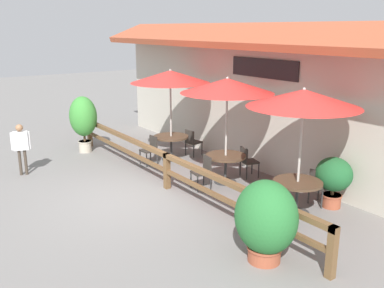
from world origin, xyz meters
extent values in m
plane|color=slate|center=(0.00, 0.00, 0.00)|extent=(60.00, 60.00, 0.00)
cube|color=#BCB7A8|center=(0.00, 4.20, 1.80)|extent=(14.00, 0.40, 3.60)
cube|color=#B25133|center=(0.00, 3.65, 3.88)|extent=(14.28, 1.48, 0.70)
cube|color=black|center=(0.43, 3.97, 3.00)|extent=(2.50, 0.04, 0.52)
cube|color=brown|center=(0.00, 1.05, 0.89)|extent=(10.40, 0.14, 0.11)
cube|color=brown|center=(0.00, 1.05, 0.47)|extent=(10.40, 0.10, 0.09)
cube|color=brown|center=(-5.13, 1.05, 0.47)|extent=(0.14, 0.14, 0.95)
cube|color=brown|center=(0.00, 1.05, 0.47)|extent=(0.14, 0.14, 0.95)
cube|color=brown|center=(5.13, 1.05, 0.47)|extent=(0.14, 0.14, 0.95)
cylinder|color=#B7B2A8|center=(-2.09, 2.53, 1.25)|extent=(0.06, 0.06, 2.51)
cone|color=red|center=(-2.09, 2.53, 2.64)|extent=(2.45, 2.45, 0.38)
sphere|color=#B2ADA3|center=(-2.09, 2.53, 2.83)|extent=(0.07, 0.07, 0.07)
cylinder|color=#4C3826|center=(-2.09, 2.53, 0.75)|extent=(1.10, 1.10, 0.05)
cylinder|color=#333333|center=(-2.09, 2.53, 0.36)|extent=(0.07, 0.07, 0.72)
cylinder|color=#333333|center=(-2.09, 2.53, 0.01)|extent=(0.60, 0.60, 0.03)
cube|color=#332D28|center=(-2.06, 1.68, 0.45)|extent=(0.44, 0.44, 0.05)
cube|color=#332D28|center=(-2.06, 1.87, 0.67)|extent=(0.40, 0.05, 0.40)
cylinder|color=#2D2D2D|center=(-2.24, 1.48, 0.21)|extent=(0.04, 0.04, 0.42)
cylinder|color=#2D2D2D|center=(-1.86, 1.50, 0.21)|extent=(0.04, 0.04, 0.42)
cylinder|color=#2D2D2D|center=(-2.25, 1.86, 0.21)|extent=(0.04, 0.04, 0.42)
cylinder|color=#2D2D2D|center=(-1.87, 1.88, 0.21)|extent=(0.04, 0.04, 0.42)
cube|color=#332D28|center=(-2.04, 3.38, 0.45)|extent=(0.48, 0.48, 0.05)
cube|color=#332D28|center=(-2.01, 3.19, 0.67)|extent=(0.40, 0.09, 0.40)
cylinder|color=#2D2D2D|center=(-1.88, 3.60, 0.21)|extent=(0.04, 0.04, 0.42)
cylinder|color=#2D2D2D|center=(-2.25, 3.54, 0.21)|extent=(0.04, 0.04, 0.42)
cylinder|color=#2D2D2D|center=(-1.82, 3.22, 0.21)|extent=(0.04, 0.04, 0.42)
cylinder|color=#2D2D2D|center=(-2.20, 3.17, 0.21)|extent=(0.04, 0.04, 0.42)
cylinder|color=#B7B2A8|center=(0.54, 2.58, 1.25)|extent=(0.06, 0.06, 2.51)
cone|color=red|center=(0.54, 2.58, 2.64)|extent=(2.45, 2.45, 0.38)
sphere|color=#B2ADA3|center=(0.54, 2.58, 2.83)|extent=(0.07, 0.07, 0.07)
cylinder|color=#4C3826|center=(0.54, 2.58, 0.75)|extent=(1.10, 1.10, 0.05)
cylinder|color=#333333|center=(0.54, 2.58, 0.36)|extent=(0.07, 0.07, 0.72)
cylinder|color=#333333|center=(0.54, 2.58, 0.01)|extent=(0.60, 0.60, 0.03)
cube|color=#332D28|center=(0.54, 1.74, 0.45)|extent=(0.48, 0.48, 0.05)
cube|color=#332D28|center=(0.57, 1.93, 0.67)|extent=(0.40, 0.09, 0.40)
cylinder|color=#2D2D2D|center=(0.33, 1.58, 0.21)|extent=(0.04, 0.04, 0.42)
cylinder|color=#2D2D2D|center=(0.70, 1.53, 0.21)|extent=(0.04, 0.04, 0.42)
cylinder|color=#2D2D2D|center=(0.38, 1.96, 0.21)|extent=(0.04, 0.04, 0.42)
cylinder|color=#2D2D2D|center=(0.76, 1.90, 0.21)|extent=(0.04, 0.04, 0.42)
cube|color=#332D28|center=(0.59, 3.42, 0.45)|extent=(0.51, 0.51, 0.05)
cube|color=#332D28|center=(0.55, 3.24, 0.67)|extent=(0.40, 0.13, 0.40)
cylinder|color=#2D2D2D|center=(0.82, 3.56, 0.21)|extent=(0.04, 0.04, 0.42)
cylinder|color=#2D2D2D|center=(0.45, 3.65, 0.21)|extent=(0.04, 0.04, 0.42)
cylinder|color=#2D2D2D|center=(0.73, 3.19, 0.21)|extent=(0.04, 0.04, 0.42)
cylinder|color=#2D2D2D|center=(0.36, 3.28, 0.21)|extent=(0.04, 0.04, 0.42)
cylinder|color=#B7B2A8|center=(3.03, 2.59, 1.25)|extent=(0.06, 0.06, 2.51)
cone|color=red|center=(3.03, 2.59, 2.64)|extent=(2.45, 2.45, 0.38)
sphere|color=#B2ADA3|center=(3.03, 2.59, 2.83)|extent=(0.07, 0.07, 0.07)
cylinder|color=#4C3826|center=(3.03, 2.59, 0.75)|extent=(1.10, 1.10, 0.05)
cylinder|color=#333333|center=(3.03, 2.59, 0.36)|extent=(0.07, 0.07, 0.72)
cylinder|color=#333333|center=(3.03, 2.59, 0.01)|extent=(0.60, 0.60, 0.03)
cube|color=#332D28|center=(3.01, 1.71, 0.45)|extent=(0.42, 0.42, 0.05)
cube|color=#332D28|center=(3.01, 1.90, 0.67)|extent=(0.40, 0.04, 0.40)
cylinder|color=#2D2D2D|center=(2.82, 1.52, 0.21)|extent=(0.04, 0.04, 0.42)
cylinder|color=#2D2D2D|center=(3.20, 1.52, 0.21)|extent=(0.04, 0.04, 0.42)
cylinder|color=#2D2D2D|center=(2.82, 1.90, 0.21)|extent=(0.04, 0.04, 0.42)
cylinder|color=#2D2D2D|center=(3.20, 1.90, 0.21)|extent=(0.04, 0.04, 0.42)
cube|color=#332D28|center=(3.00, 3.47, 0.45)|extent=(0.43, 0.43, 0.05)
cube|color=#332D28|center=(3.01, 3.28, 0.67)|extent=(0.40, 0.05, 0.40)
cylinder|color=#2D2D2D|center=(3.19, 3.67, 0.21)|extent=(0.04, 0.04, 0.42)
cylinder|color=#2D2D2D|center=(2.81, 3.66, 0.21)|extent=(0.04, 0.04, 0.42)
cylinder|color=#2D2D2D|center=(3.20, 3.29, 0.21)|extent=(0.04, 0.04, 0.42)
cylinder|color=#2D2D2D|center=(2.82, 3.28, 0.21)|extent=(0.04, 0.04, 0.42)
cylinder|color=#B7AD99|center=(-4.52, 0.62, 0.19)|extent=(0.42, 0.42, 0.38)
cylinder|color=#B7AD99|center=(-4.52, 0.62, 0.36)|extent=(0.45, 0.45, 0.04)
cylinder|color=brown|center=(-4.52, 0.62, 0.58)|extent=(0.08, 0.08, 0.40)
ellipsoid|color=#3D8E38|center=(-4.52, 0.62, 1.23)|extent=(0.99, 0.89, 1.34)
cylinder|color=#9E4C33|center=(4.09, 0.54, 0.15)|extent=(0.59, 0.59, 0.29)
cylinder|color=#9E4C33|center=(4.09, 0.54, 0.27)|extent=(0.64, 0.64, 0.04)
ellipsoid|color=#287033|center=(4.09, 0.54, 0.86)|extent=(1.18, 1.06, 1.34)
cylinder|color=#9E4C33|center=(3.27, 3.55, 0.15)|extent=(0.43, 0.43, 0.31)
cylinder|color=#9E4C33|center=(3.27, 3.55, 0.29)|extent=(0.46, 0.46, 0.04)
cylinder|color=brown|center=(3.27, 3.55, 0.43)|extent=(0.08, 0.08, 0.24)
ellipsoid|color=#1E5B2D|center=(3.27, 3.55, 0.81)|extent=(0.87, 0.79, 0.80)
cylinder|color=#42382D|center=(-3.32, -1.79, 0.37)|extent=(0.08, 0.08, 0.74)
cylinder|color=#42382D|center=(-3.28, -1.65, 0.37)|extent=(0.08, 0.08, 0.74)
cube|color=silver|center=(-3.30, -1.72, 1.01)|extent=(0.30, 0.44, 0.53)
cylinder|color=silver|center=(-3.37, -1.94, 1.01)|extent=(0.06, 0.06, 0.50)
cylinder|color=silver|center=(-3.23, -1.50, 1.01)|extent=(0.06, 0.06, 0.50)
sphere|color=#9E704C|center=(-3.30, -1.72, 1.38)|extent=(0.20, 0.20, 0.20)
camera|label=1|loc=(8.96, -4.54, 4.08)|focal=40.00mm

